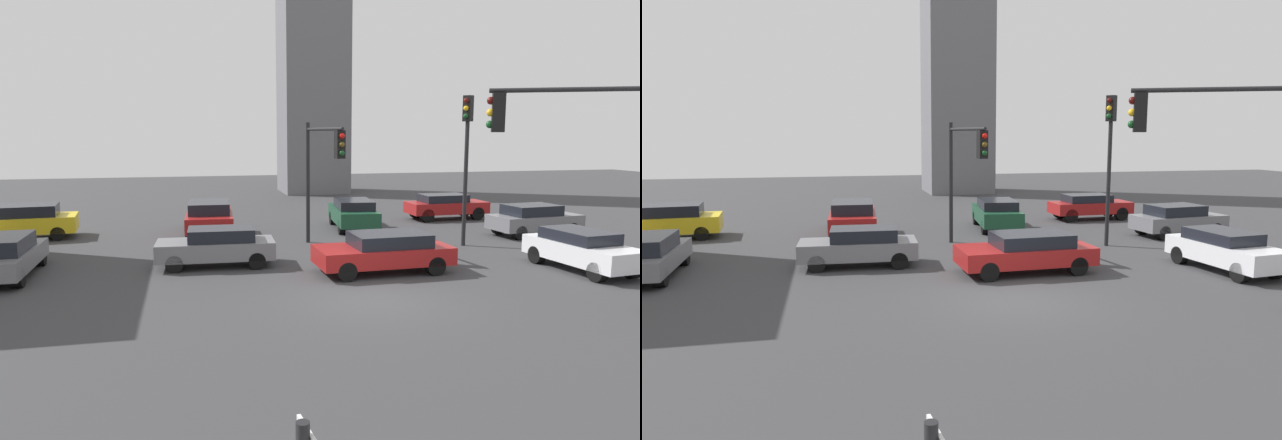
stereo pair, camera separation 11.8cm
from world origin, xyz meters
TOP-DOWN VIEW (x-y plane):
  - ground_plane at (0.00, 0.00)m, footprint 94.25×94.25m
  - traffic_light_0 at (4.77, -1.82)m, footprint 3.81×1.91m
  - traffic_light_1 at (5.95, 6.43)m, footprint 0.48×0.45m
  - traffic_light_2 at (0.24, 6.91)m, footprint 0.75×3.55m
  - car_0 at (2.77, 11.34)m, footprint 2.26×4.39m
  - car_1 at (7.81, 1.69)m, footprint 2.11×4.14m
  - car_2 at (-3.92, 11.50)m, footprint 2.20×4.75m
  - car_3 at (-10.64, 4.93)m, footprint 2.00×4.31m
  - car_4 at (-3.92, 5.04)m, footprint 4.02×1.84m
  - car_5 at (1.35, 2.92)m, footprint 4.44×2.07m
  - car_6 at (10.11, 7.91)m, footprint 4.16×2.17m
  - car_7 at (8.40, 13.23)m, footprint 4.23×1.81m
  - car_8 at (-11.76, 12.05)m, footprint 4.60×2.38m
  - skyline_tower at (4.67, 28.85)m, footprint 4.79×4.79m

SIDE VIEW (x-z plane):
  - ground_plane at x=0.00m, z-range 0.00..0.00m
  - car_4 at x=-3.92m, z-range 0.04..1.36m
  - car_5 at x=1.35m, z-range 0.05..1.35m
  - car_3 at x=-10.64m, z-range 0.03..1.38m
  - car_1 at x=7.81m, z-range 0.05..1.38m
  - car_7 at x=8.40m, z-range 0.06..1.39m
  - car_6 at x=10.11m, z-range 0.04..1.41m
  - car_0 at x=2.77m, z-range 0.05..1.47m
  - car_8 at x=-11.76m, z-range 0.03..1.51m
  - car_2 at x=-3.92m, z-range 0.05..1.54m
  - traffic_light_2 at x=0.24m, z-range 1.05..5.98m
  - traffic_light_1 at x=5.95m, z-range 1.12..7.09m
  - traffic_light_0 at x=4.77m, z-range 1.30..7.04m
  - skyline_tower at x=4.67m, z-range 0.00..27.18m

